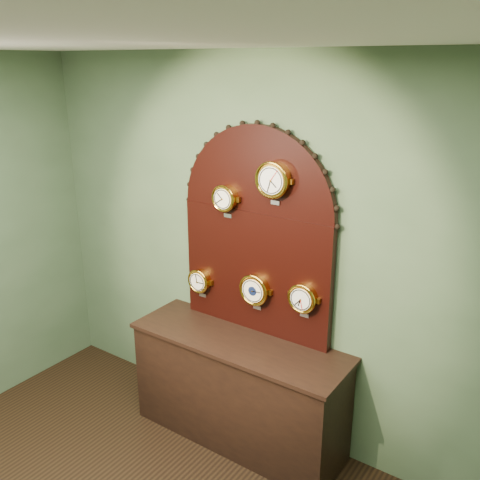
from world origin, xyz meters
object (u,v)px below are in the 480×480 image
Objects in this scene: hygrometer at (200,281)px; roman_clock at (225,198)px; barometer at (255,290)px; tide_clock at (303,298)px; arabic_clock at (273,180)px; shop_counter at (238,391)px; display_board at (256,226)px.

roman_clock is at bearing -0.03° from hygrometer.
tide_clock is (0.38, 0.00, 0.04)m from barometer.
arabic_clock is 1.08m from hygrometer.
arabic_clock reaches higher than shop_counter.
arabic_clock reaches higher than hygrometer.
shop_counter is at bearing -137.99° from arabic_clock.
arabic_clock is 0.82m from barometer.
display_board reaches higher than barometer.
display_board reaches higher than roman_clock.
arabic_clock is at bearing -21.58° from display_board.
display_board is 5.88× the size of tide_clock.
shop_counter is 0.87m from hygrometer.
barometer is (0.26, -0.00, -0.63)m from roman_clock.
arabic_clock is (0.17, -0.07, 0.36)m from display_board.
shop_counter is at bearing -103.59° from barometer.
tide_clock is at bearing -0.03° from roman_clock.
barometer reaches higher than shop_counter.
roman_clock is 1.02× the size of hygrometer.
barometer is at bearing -61.07° from display_board.
hygrometer is 0.93× the size of tide_clock.
hygrometer is at bearing -172.03° from display_board.
roman_clock is (-0.22, 0.15, 1.41)m from shop_counter.
shop_counter is 1.61m from arabic_clock.
barometer is (0.04, 0.15, 0.78)m from shop_counter.
roman_clock is 0.73m from hygrometer.
barometer is at bearing 76.41° from shop_counter.
barometer is (0.51, -0.00, 0.06)m from hygrometer.
tide_clock is (0.89, -0.00, 0.09)m from hygrometer.
arabic_clock is 1.23× the size of hygrometer.
barometer is (-0.13, 0.00, -0.81)m from arabic_clock.
display_board is at bearing 171.07° from tide_clock.
shop_counter is at bearing -18.22° from hygrometer.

